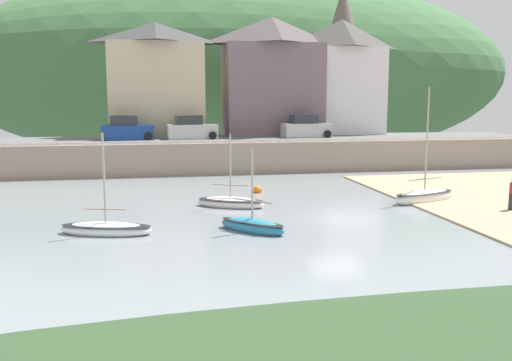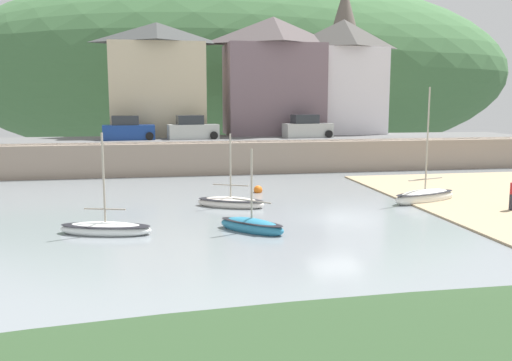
# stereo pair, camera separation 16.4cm
# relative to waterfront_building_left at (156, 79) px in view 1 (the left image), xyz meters

# --- Properties ---
(ground) EXTENTS (48.00, 41.00, 0.61)m
(ground) POSITION_rel_waterfront_building_left_xyz_m (9.60, -34.76, -7.24)
(ground) COLOR gray
(quay_seawall) EXTENTS (48.00, 9.40, 2.40)m
(quay_seawall) POSITION_rel_waterfront_building_left_xyz_m (8.20, -7.70, -6.05)
(quay_seawall) COLOR gray
(quay_seawall) RESTS_ON ground
(hillside_backdrop) EXTENTS (80.00, 44.00, 26.63)m
(hillside_backdrop) POSITION_rel_waterfront_building_left_xyz_m (12.22, 30.00, 1.92)
(hillside_backdrop) COLOR #437041
(hillside_backdrop) RESTS_ON ground
(waterfront_building_left) EXTENTS (8.40, 5.91, 9.87)m
(waterfront_building_left) POSITION_rel_waterfront_building_left_xyz_m (0.00, 0.00, 0.00)
(waterfront_building_left) COLOR beige
(waterfront_building_left) RESTS_ON ground
(waterfront_building_centre) EXTENTS (8.99, 6.08, 10.61)m
(waterfront_building_centre) POSITION_rel_waterfront_building_left_xyz_m (10.42, -0.00, 0.39)
(waterfront_building_centre) COLOR slate
(waterfront_building_centre) RESTS_ON ground
(waterfront_building_right) EXTENTS (7.63, 5.09, 10.54)m
(waterfront_building_right) POSITION_rel_waterfront_building_left_xyz_m (17.11, -0.00, 0.37)
(waterfront_building_right) COLOR silver
(waterfront_building_right) RESTS_ON ground
(church_with_spire) EXTENTS (3.00, 3.00, 14.49)m
(church_with_spire) POSITION_rel_waterfront_building_left_xyz_m (18.53, 4.00, 2.47)
(church_with_spire) COLOR gray
(church_with_spire) RESTS_ON ground
(dinghy_open_wooden) EXTENTS (4.43, 2.50, 6.57)m
(dinghy_open_wooden) POSITION_rel_waterfront_building_left_xyz_m (14.38, -22.19, -7.08)
(dinghy_open_wooden) COLOR white
(dinghy_open_wooden) RESTS_ON ground
(sailboat_nearest_shore) EXTENTS (3.91, 2.85, 4.07)m
(sailboat_nearest_shore) POSITION_rel_waterfront_building_left_xyz_m (3.55, -21.52, -7.17)
(sailboat_nearest_shore) COLOR silver
(sailboat_nearest_shore) RESTS_ON ground
(rowboat_small_beached) EXTENTS (3.02, 3.04, 3.79)m
(rowboat_small_beached) POSITION_rel_waterfront_building_left_xyz_m (3.72, -27.15, -7.15)
(rowboat_small_beached) COLOR teal
(rowboat_small_beached) RESTS_ON ground
(sailboat_white_hull) EXTENTS (4.21, 2.33, 4.49)m
(sailboat_white_hull) POSITION_rel_waterfront_building_left_xyz_m (-2.52, -26.45, -7.17)
(sailboat_white_hull) COLOR white
(sailboat_white_hull) RESTS_ON ground
(parked_car_near_slipway) EXTENTS (4.19, 1.94, 1.95)m
(parked_car_near_slipway) POSITION_rel_waterfront_building_left_xyz_m (-2.51, -4.50, -4.20)
(parked_car_near_slipway) COLOR navy
(parked_car_near_slipway) RESTS_ON ground
(parked_car_by_wall) EXTENTS (4.27, 2.15, 1.95)m
(parked_car_by_wall) POSITION_rel_waterfront_building_left_xyz_m (2.67, -4.50, -4.20)
(parked_car_by_wall) COLOR #B4BCB8
(parked_car_by_wall) RESTS_ON ground
(parked_car_end_of_row) EXTENTS (4.24, 2.06, 1.95)m
(parked_car_end_of_row) POSITION_rel_waterfront_building_left_xyz_m (12.45, -4.50, -4.20)
(parked_car_end_of_row) COLOR #B4B8B5
(parked_car_end_of_row) RESTS_ON ground
(mooring_buoy) EXTENTS (0.54, 0.54, 0.54)m
(mooring_buoy) POSITION_rel_waterfront_building_left_xyz_m (5.81, -17.39, -7.24)
(mooring_buoy) COLOR orange
(mooring_buoy) RESTS_ON ground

